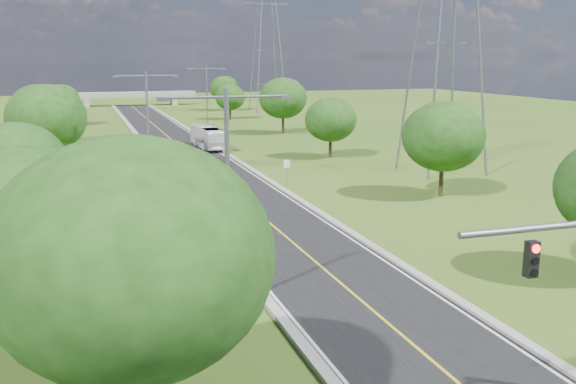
% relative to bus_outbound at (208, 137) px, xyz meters
% --- Properties ---
extents(ground, '(260.00, 260.00, 0.00)m').
position_rel_bus_outbound_xyz_m(ground, '(-3.20, -3.66, -1.45)').
color(ground, '#315016').
rests_on(ground, ground).
extents(road, '(8.00, 150.00, 0.06)m').
position_rel_bus_outbound_xyz_m(road, '(-3.20, 2.34, -1.42)').
color(road, black).
rests_on(road, ground).
extents(curb_left, '(0.50, 150.00, 0.22)m').
position_rel_bus_outbound_xyz_m(curb_left, '(-7.45, 2.34, -1.34)').
color(curb_left, gray).
rests_on(curb_left, ground).
extents(curb_right, '(0.50, 150.00, 0.22)m').
position_rel_bus_outbound_xyz_m(curb_right, '(1.05, 2.34, -1.34)').
color(curb_right, gray).
rests_on(curb_right, ground).
extents(speed_limit_sign, '(0.55, 0.09, 2.40)m').
position_rel_bus_outbound_xyz_m(speed_limit_sign, '(2.00, -25.68, 0.15)').
color(speed_limit_sign, slate).
rests_on(speed_limit_sign, ground).
extents(overpass, '(30.00, 3.00, 3.20)m').
position_rel_bus_outbound_xyz_m(overpass, '(-3.20, 76.34, 0.96)').
color(overpass, gray).
rests_on(overpass, ground).
extents(streetlight_near_left, '(5.90, 0.25, 10.00)m').
position_rel_bus_outbound_xyz_m(streetlight_near_left, '(-9.20, -51.66, 4.50)').
color(streetlight_near_left, slate).
rests_on(streetlight_near_left, ground).
extents(streetlight_mid_left, '(5.90, 0.25, 10.00)m').
position_rel_bus_outbound_xyz_m(streetlight_mid_left, '(-9.20, -18.66, 4.50)').
color(streetlight_mid_left, slate).
rests_on(streetlight_mid_left, ground).
extents(streetlight_far_right, '(5.90, 0.25, 10.00)m').
position_rel_bus_outbound_xyz_m(streetlight_far_right, '(2.80, 14.34, 4.50)').
color(streetlight_far_right, slate).
rests_on(streetlight_far_right, ground).
extents(power_tower_near, '(9.00, 6.40, 28.00)m').
position_rel_bus_outbound_xyz_m(power_tower_near, '(18.80, -23.66, 12.56)').
color(power_tower_near, slate).
rests_on(power_tower_near, ground).
extents(power_tower_far, '(9.00, 6.40, 28.00)m').
position_rel_bus_outbound_xyz_m(power_tower_far, '(22.80, 51.34, 12.56)').
color(power_tower_far, slate).
rests_on(power_tower_far, ground).
extents(tree_la, '(7.14, 7.14, 8.30)m').
position_rel_bus_outbound_xyz_m(tree_la, '(-17.20, -55.66, 3.82)').
color(tree_la, black).
rests_on(tree_la, ground).
extents(tree_lb, '(6.30, 6.30, 7.33)m').
position_rel_bus_outbound_xyz_m(tree_lb, '(-19.20, -35.66, 3.20)').
color(tree_lb, black).
rests_on(tree_lb, ground).
extents(tree_lc, '(7.56, 7.56, 8.79)m').
position_rel_bus_outbound_xyz_m(tree_lc, '(-18.20, -13.66, 4.13)').
color(tree_lc, black).
rests_on(tree_lc, ground).
extents(tree_ld, '(6.72, 6.72, 7.82)m').
position_rel_bus_outbound_xyz_m(tree_ld, '(-20.20, 10.34, 3.51)').
color(tree_ld, black).
rests_on(tree_ld, ground).
extents(tree_le, '(5.88, 5.88, 6.84)m').
position_rel_bus_outbound_xyz_m(tree_le, '(-17.70, 34.34, 2.89)').
color(tree_le, black).
rests_on(tree_le, ground).
extents(tree_lf, '(7.98, 7.98, 9.28)m').
position_rel_bus_outbound_xyz_m(tree_lf, '(-14.20, -61.66, 4.44)').
color(tree_lf, black).
rests_on(tree_lf, ground).
extents(tree_rb, '(6.72, 6.72, 7.82)m').
position_rel_bus_outbound_xyz_m(tree_rb, '(12.80, -33.66, 3.51)').
color(tree_rb, black).
rests_on(tree_rb, ground).
extents(tree_rc, '(5.88, 5.88, 6.84)m').
position_rel_bus_outbound_xyz_m(tree_rc, '(11.80, -11.66, 2.89)').
color(tree_rc, black).
rests_on(tree_rc, ground).
extents(tree_rd, '(7.14, 7.14, 8.30)m').
position_rel_bus_outbound_xyz_m(tree_rd, '(13.80, 12.34, 3.82)').
color(tree_rd, black).
rests_on(tree_rd, ground).
extents(tree_re, '(5.46, 5.46, 6.35)m').
position_rel_bus_outbound_xyz_m(tree_re, '(11.30, 36.34, 2.58)').
color(tree_re, black).
rests_on(tree_re, ground).
extents(tree_rf, '(6.30, 6.30, 7.33)m').
position_rel_bus_outbound_xyz_m(tree_rf, '(14.80, 56.34, 3.20)').
color(tree_rf, black).
rests_on(tree_rf, ground).
extents(bus_outbound, '(2.76, 10.06, 2.78)m').
position_rel_bus_outbound_xyz_m(bus_outbound, '(0.00, 0.00, 0.00)').
color(bus_outbound, white).
rests_on(bus_outbound, road).
extents(bus_inbound, '(3.46, 10.76, 2.94)m').
position_rel_bus_outbound_xyz_m(bus_inbound, '(-6.40, -31.44, 0.08)').
color(bus_inbound, silver).
rests_on(bus_inbound, road).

